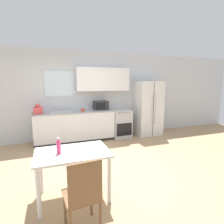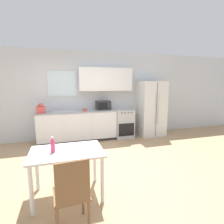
% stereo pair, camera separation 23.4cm
% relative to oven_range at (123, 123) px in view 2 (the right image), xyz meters
% --- Properties ---
extents(ground_plane, '(12.00, 12.00, 0.00)m').
position_rel_oven_range_xyz_m(ground_plane, '(-1.25, -1.78, -0.45)').
color(ground_plane, tan).
extents(wall_back, '(12.00, 0.38, 2.70)m').
position_rel_oven_range_xyz_m(wall_back, '(-1.14, 0.31, 0.99)').
color(wall_back, silver).
rests_on(wall_back, ground_plane).
extents(kitchen_counter, '(2.32, 0.60, 0.91)m').
position_rel_oven_range_xyz_m(kitchen_counter, '(-1.45, 0.02, 0.01)').
color(kitchen_counter, '#333333').
rests_on(kitchen_counter, ground_plane).
extents(oven_range, '(0.58, 0.64, 0.89)m').
position_rel_oven_range_xyz_m(oven_range, '(0.00, 0.00, 0.00)').
color(oven_range, '#B7BABC').
rests_on(oven_range, ground_plane).
extents(refrigerator, '(0.83, 0.74, 1.79)m').
position_rel_oven_range_xyz_m(refrigerator, '(0.97, -0.04, 0.45)').
color(refrigerator, silver).
rests_on(refrigerator, ground_plane).
extents(kitchen_sink, '(0.63, 0.39, 0.20)m').
position_rel_oven_range_xyz_m(kitchen_sink, '(-1.84, 0.03, 0.48)').
color(kitchen_sink, '#B7BABC').
rests_on(kitchen_sink, kitchen_counter).
extents(microwave, '(0.44, 0.33, 0.27)m').
position_rel_oven_range_xyz_m(microwave, '(-0.63, 0.12, 0.60)').
color(microwave, '#282828').
rests_on(microwave, kitchen_counter).
extents(coffee_mug, '(0.12, 0.09, 0.10)m').
position_rel_oven_range_xyz_m(coffee_mug, '(-1.24, -0.13, 0.52)').
color(coffee_mug, '#BF4C3F').
rests_on(coffee_mug, kitchen_counter).
extents(grocery_bag_0, '(0.25, 0.22, 0.28)m').
position_rel_oven_range_xyz_m(grocery_bag_0, '(-2.44, -0.09, 0.58)').
color(grocery_bag_0, '#D14C4C').
rests_on(grocery_bag_0, kitchen_counter).
extents(dining_table, '(1.07, 0.71, 0.73)m').
position_rel_oven_range_xyz_m(dining_table, '(-1.85, -2.63, 0.17)').
color(dining_table, white).
rests_on(dining_table, ground_plane).
extents(dining_chair_near, '(0.43, 0.43, 0.93)m').
position_rel_oven_range_xyz_m(dining_chair_near, '(-1.83, -3.36, 0.09)').
color(dining_chair_near, brown).
rests_on(dining_chair_near, ground_plane).
extents(drink_bottle, '(0.06, 0.06, 0.24)m').
position_rel_oven_range_xyz_m(drink_bottle, '(-2.04, -2.64, 0.39)').
color(drink_bottle, '#DB386B').
rests_on(drink_bottle, dining_table).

